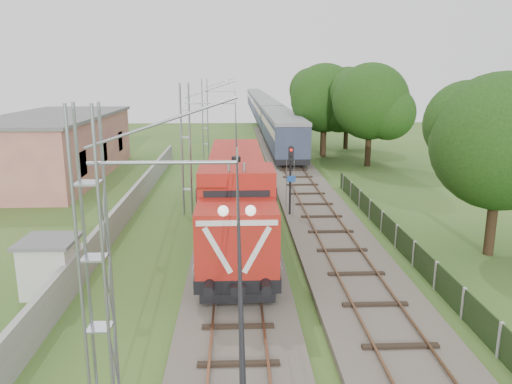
{
  "coord_description": "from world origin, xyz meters",
  "views": [
    {
      "loc": [
        -0.03,
        -17.93,
        8.56
      ],
      "look_at": [
        1.08,
        8.6,
        2.2
      ],
      "focal_mm": 35.0,
      "sensor_mm": 36.0,
      "label": 1
    }
  ],
  "objects_px": {
    "coach_rake": "(263,107)",
    "signal_post": "(291,169)",
    "locomotive": "(236,194)",
    "relay_hut": "(50,266)"
  },
  "relations": [
    {
      "from": "coach_rake",
      "to": "signal_post",
      "type": "bearing_deg",
      "value": -91.67
    },
    {
      "from": "locomotive",
      "to": "relay_hut",
      "type": "distance_m",
      "value": 10.05
    },
    {
      "from": "signal_post",
      "to": "relay_hut",
      "type": "distance_m",
      "value": 14.56
    },
    {
      "from": "relay_hut",
      "to": "signal_post",
      "type": "bearing_deg",
      "value": 42.72
    },
    {
      "from": "coach_rake",
      "to": "relay_hut",
      "type": "bearing_deg",
      "value": -99.83
    },
    {
      "from": "locomotive",
      "to": "relay_hut",
      "type": "height_order",
      "value": "locomotive"
    },
    {
      "from": "locomotive",
      "to": "signal_post",
      "type": "bearing_deg",
      "value": 44.11
    },
    {
      "from": "coach_rake",
      "to": "signal_post",
      "type": "relative_size",
      "value": 21.48
    },
    {
      "from": "locomotive",
      "to": "signal_post",
      "type": "distance_m",
      "value": 4.51
    },
    {
      "from": "coach_rake",
      "to": "signal_post",
      "type": "distance_m",
      "value": 61.83
    }
  ]
}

